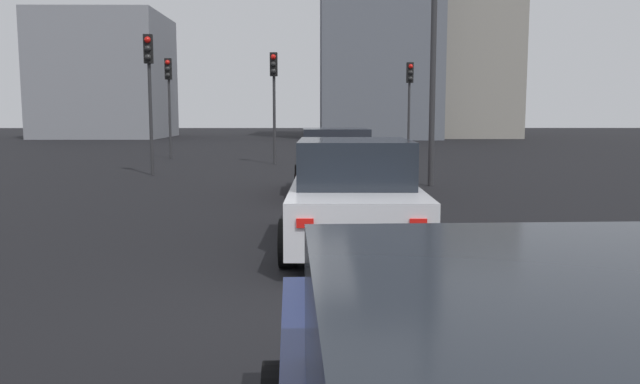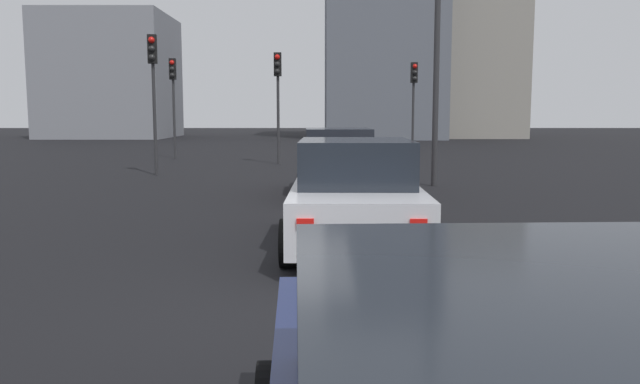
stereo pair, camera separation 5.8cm
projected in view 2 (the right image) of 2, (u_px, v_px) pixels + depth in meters
ground_plane at (224, 326)px, 6.36m from camera, size 160.00×160.00×0.20m
car_maroon_left_lead at (338, 163)px, 15.71m from camera, size 4.21×2.06×1.63m
car_white_left_second at (355, 195)px, 9.62m from camera, size 4.64×2.10×1.61m
traffic_light_near_left at (414, 89)px, 28.70m from camera, size 0.33×0.30×4.24m
traffic_light_near_right at (278, 85)px, 24.81m from camera, size 0.32×0.29×4.31m
traffic_light_far_left at (173, 87)px, 27.77m from camera, size 0.32×0.29×4.33m
traffic_light_far_right at (153, 75)px, 20.35m from camera, size 0.32×0.30×4.46m
building_facade_left at (475, 60)px, 53.58m from camera, size 10.18×6.39×12.85m
building_facade_center at (381, 29)px, 52.05m from camera, size 12.77×8.97×17.53m
building_facade_right at (111, 77)px, 52.33m from camera, size 9.58×9.64×9.86m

